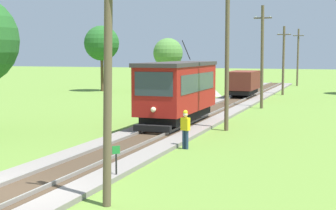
# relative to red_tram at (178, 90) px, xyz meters

# --- Properties ---
(ground_plane) EXTENTS (260.00, 260.00, 0.00)m
(ground_plane) POSITION_rel_red_tram_xyz_m (-0.00, -15.92, -2.19)
(ground_plane) COLOR olive
(track_ballast) EXTENTS (4.20, 120.00, 0.18)m
(track_ballast) POSITION_rel_red_tram_xyz_m (-0.00, -15.92, -2.10)
(track_ballast) COLOR gray
(track_ballast) RESTS_ON ground
(sleeper_bed) EXTENTS (2.04, 120.00, 0.01)m
(sleeper_bed) POSITION_rel_red_tram_xyz_m (-0.00, -15.92, -2.01)
(sleeper_bed) COLOR #423323
(sleeper_bed) RESTS_ON track_ballast
(rail_right) EXTENTS (0.07, 120.00, 0.14)m
(rail_right) POSITION_rel_red_tram_xyz_m (0.72, -15.92, -1.94)
(rail_right) COLOR gray
(rail_right) RESTS_ON track_ballast
(red_tram) EXTENTS (2.60, 8.54, 4.79)m
(red_tram) POSITION_rel_red_tram_xyz_m (0.00, 0.00, 0.00)
(red_tram) COLOR maroon
(red_tram) RESTS_ON rail_right
(freight_car) EXTENTS (2.40, 5.20, 2.31)m
(freight_car) POSITION_rel_red_tram_xyz_m (-0.00, 19.83, -0.64)
(freight_car) COLOR maroon
(freight_car) RESTS_ON rail_right
(utility_pole_foreground) EXTENTS (1.40, 0.56, 7.13)m
(utility_pole_foreground) POSITION_rel_red_tram_xyz_m (3.02, -15.50, 1.47)
(utility_pole_foreground) COLOR brown
(utility_pole_foreground) RESTS_ON ground
(utility_pole_near_tram) EXTENTS (1.40, 0.25, 8.46)m
(utility_pole_near_tram) POSITION_rel_red_tram_xyz_m (3.02, -0.46, 2.13)
(utility_pole_near_tram) COLOR brown
(utility_pole_near_tram) RESTS_ON ground
(utility_pole_mid) EXTENTS (1.40, 0.53, 8.01)m
(utility_pole_mid) POSITION_rel_red_tram_xyz_m (3.02, 11.78, 1.91)
(utility_pole_mid) COLOR brown
(utility_pole_mid) RESTS_ON ground
(utility_pole_far) EXTENTS (1.40, 0.38, 7.09)m
(utility_pole_far) POSITION_rel_red_tram_xyz_m (3.02, 25.68, 1.45)
(utility_pole_far) COLOR brown
(utility_pole_far) RESTS_ON ground
(utility_pole_distant) EXTENTS (1.40, 0.56, 7.51)m
(utility_pole_distant) POSITION_rel_red_tram_xyz_m (3.02, 41.43, 1.66)
(utility_pole_distant) COLOR brown
(utility_pole_distant) RESTS_ON ground
(trackside_signal_marker) EXTENTS (0.21, 0.21, 1.18)m
(trackside_signal_marker) POSITION_rel_red_tram_xyz_m (1.96, -12.76, -1.53)
(trackside_signal_marker) COLOR black
(trackside_signal_marker) RESTS_ON ground
(gravel_pile) EXTENTS (2.70, 2.70, 1.31)m
(gravel_pile) POSITION_rel_red_tram_xyz_m (-3.94, 21.87, -1.54)
(gravel_pile) COLOR #9E998E
(gravel_pile) RESTS_ON ground
(track_worker) EXTENTS (0.43, 0.34, 1.78)m
(track_worker) POSITION_rel_red_tram_xyz_m (2.51, -6.54, -1.21)
(track_worker) COLOR navy
(track_worker) RESTS_ON ground
(tree_right_near) EXTENTS (3.96, 3.96, 7.44)m
(tree_right_near) POSITION_rel_red_tram_xyz_m (-17.10, 24.26, 3.24)
(tree_right_near) COLOR #4C3823
(tree_right_near) RESTS_ON ground
(tree_left_far) EXTENTS (3.27, 3.27, 5.98)m
(tree_left_far) POSITION_rel_red_tram_xyz_m (-9.41, 25.06, 2.13)
(tree_left_far) COLOR #4C3823
(tree_left_far) RESTS_ON ground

